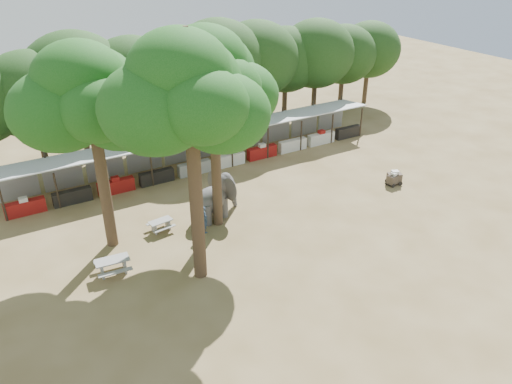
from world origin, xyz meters
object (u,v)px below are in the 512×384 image
elephant (216,197)px  cart_back (394,179)px  yard_tree_left (86,99)px  handler (204,219)px  picnic_table_near (113,264)px  cart_front (394,177)px  yard_tree_center (185,95)px  yard_tree_back (208,80)px  picnic_table_far (161,224)px

elephant → cart_back: (12.19, -2.44, -0.83)m
elephant → cart_back: elephant is taller
yard_tree_left → handler: size_ratio=6.61×
handler → picnic_table_near: bearing=98.6°
cart_front → yard_tree_left: bearing=-165.5°
yard_tree_center → handler: bearing=59.0°
yard_tree_back → picnic_table_near: size_ratio=6.34×
cart_back → yard_tree_center: bearing=-179.8°
handler → cart_front: 13.80m
picnic_table_far → cart_front: (15.84, -2.42, 0.06)m
picnic_table_far → elephant: bearing=-8.4°
handler → picnic_table_far: handler is taller
picnic_table_near → cart_back: 19.25m
handler → cart_back: bearing=-98.5°
yard_tree_left → picnic_table_far: bearing=-4.7°
yard_tree_back → handler: bearing=-147.1°
yard_tree_left → handler: yard_tree_left is taller
handler → cart_back: (13.63, -1.12, -0.38)m
yard_tree_back → picnic_table_near: bearing=-164.2°
picnic_table_near → picnic_table_far: bearing=41.6°
picnic_table_far → cart_back: bearing=-16.4°
yard_tree_left → cart_back: 20.38m
yard_tree_back → cart_back: 15.12m
yard_tree_left → picnic_table_near: 8.19m
yard_tree_back → picnic_table_near: 10.53m
yard_tree_left → elephant: 9.47m
handler → picnic_table_far: size_ratio=1.14×
picnic_table_near → yard_tree_back: bearing=20.8°
picnic_table_near → yard_tree_left: bearing=83.3°
elephant → picnic_table_far: 3.62m
handler → picnic_table_near: 5.76m
handler → cart_back: handler is taller
yard_tree_left → picnic_table_near: yard_tree_left is taller
elephant → picnic_table_far: (-3.52, 0.07, -0.85)m
yard_tree_back → yard_tree_left: bearing=170.5°
elephant → picnic_table_far: elephant is taller
cart_front → yard_tree_center: bearing=-149.0°
picnic_table_far → picnic_table_near: bearing=-150.8°
cart_front → cart_back: (-0.13, -0.09, -0.03)m
elephant → handler: size_ratio=2.08×
yard_tree_center → picnic_table_near: size_ratio=6.72×
picnic_table_near → cart_front: bearing=5.7°
elephant → cart_front: size_ratio=2.91×
elephant → handler: 2.00m
handler → cart_front: handler is taller
yard_tree_back → handler: size_ratio=6.82×
picnic_table_near → yard_tree_center: bearing=-25.7°
picnic_table_far → cart_back: (15.71, -2.51, 0.02)m
yard_tree_center → elephant: size_ratio=3.48×
handler → cart_back: 13.68m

